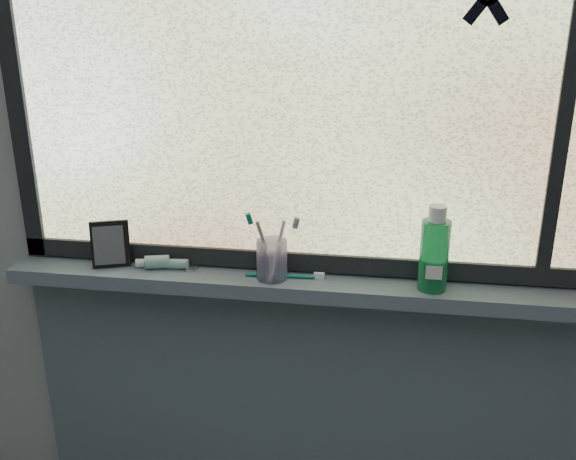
# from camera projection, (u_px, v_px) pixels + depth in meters

# --- Properties ---
(wall_back) EXTENTS (3.00, 0.01, 2.50)m
(wall_back) POSITION_uv_depth(u_px,v_px,m) (309.00, 187.00, 1.68)
(wall_back) COLOR #9EA3A8
(wall_back) RESTS_ON ground
(windowsill) EXTENTS (1.62, 0.14, 0.04)m
(windowsill) POSITION_uv_depth(u_px,v_px,m) (305.00, 285.00, 1.69)
(windowsill) COLOR slate
(windowsill) RESTS_ON wall_back
(sill_apron) EXTENTS (1.62, 0.02, 0.98)m
(sill_apron) POSITION_uv_depth(u_px,v_px,m) (306.00, 432.00, 1.92)
(sill_apron) COLOR slate
(sill_apron) RESTS_ON floor
(window_pane) EXTENTS (1.50, 0.01, 1.00)m
(window_pane) POSITION_uv_depth(u_px,v_px,m) (309.00, 79.00, 1.56)
(window_pane) COLOR silver
(window_pane) RESTS_ON wall_back
(frame_bottom) EXTENTS (1.60, 0.03, 0.05)m
(frame_bottom) POSITION_uv_depth(u_px,v_px,m) (307.00, 261.00, 1.72)
(frame_bottom) COLOR black
(frame_bottom) RESTS_ON windowsill
(frame_left) EXTENTS (0.05, 0.03, 1.10)m
(frame_left) POSITION_uv_depth(u_px,v_px,m) (14.00, 73.00, 1.67)
(frame_left) COLOR black
(frame_left) RESTS_ON wall_back
(frame_mullion) EXTENTS (0.03, 0.03, 1.00)m
(frame_mullion) POSITION_uv_depth(u_px,v_px,m) (569.00, 84.00, 1.47)
(frame_mullion) COLOR black
(frame_mullion) RESTS_ON wall_back
(vanity_mirror) EXTENTS (0.11, 0.08, 0.13)m
(vanity_mirror) POSITION_uv_depth(u_px,v_px,m) (110.00, 244.00, 1.75)
(vanity_mirror) COLOR black
(vanity_mirror) RESTS_ON windowsill
(toothpaste_tube) EXTENTS (0.21, 0.08, 0.04)m
(toothpaste_tube) POSITION_uv_depth(u_px,v_px,m) (165.00, 262.00, 1.74)
(toothpaste_tube) COLOR silver
(toothpaste_tube) RESTS_ON windowsill
(toothbrush_cup) EXTENTS (0.10, 0.10, 0.11)m
(toothbrush_cup) POSITION_uv_depth(u_px,v_px,m) (272.00, 260.00, 1.67)
(toothbrush_cup) COLOR #B9AAE0
(toothbrush_cup) RESTS_ON windowsill
(toothbrush_lying) EXTENTS (0.23, 0.03, 0.02)m
(toothbrush_lying) POSITION_uv_depth(u_px,v_px,m) (280.00, 275.00, 1.69)
(toothbrush_lying) COLOR #0C715F
(toothbrush_lying) RESTS_ON windowsill
(mouthwash_bottle) EXTENTS (0.07, 0.07, 0.18)m
(mouthwash_bottle) POSITION_uv_depth(u_px,v_px,m) (435.00, 248.00, 1.59)
(mouthwash_bottle) COLOR #1E9B55
(mouthwash_bottle) RESTS_ON windowsill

